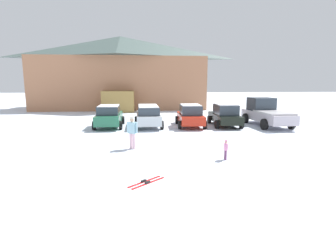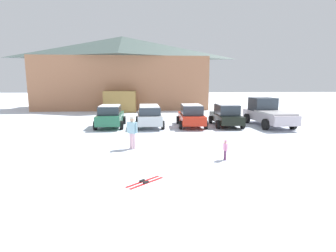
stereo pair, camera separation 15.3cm
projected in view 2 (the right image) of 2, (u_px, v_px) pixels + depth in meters
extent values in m
plane|color=silver|center=(166.00, 197.00, 7.84)|extent=(160.00, 160.00, 0.00)
cube|color=#A76F4D|center=(124.00, 83.00, 34.75)|extent=(21.24, 9.00, 6.46)
pyramid|color=#40514C|center=(123.00, 47.00, 33.98)|extent=(21.85, 9.62, 2.77)
cube|color=olive|center=(120.00, 102.00, 30.00)|extent=(3.64, 1.88, 2.40)
cube|color=#256748|center=(111.00, 118.00, 20.15)|extent=(1.88, 4.26, 0.69)
cube|color=#2D3842|center=(110.00, 110.00, 19.84)|extent=(1.61, 2.24, 0.61)
cube|color=white|center=(110.00, 106.00, 19.78)|extent=(1.50, 2.13, 0.06)
cylinder|color=black|center=(101.00, 120.00, 21.40)|extent=(0.24, 0.65, 0.64)
cylinder|color=black|center=(124.00, 120.00, 21.57)|extent=(0.24, 0.65, 0.64)
cylinder|color=black|center=(95.00, 125.00, 18.84)|extent=(0.24, 0.65, 0.64)
cylinder|color=black|center=(122.00, 125.00, 19.01)|extent=(0.24, 0.65, 0.64)
cube|color=silver|center=(149.00, 118.00, 20.23)|extent=(1.94, 4.43, 0.70)
cube|color=#2D3842|center=(149.00, 110.00, 20.04)|extent=(1.69, 3.37, 0.56)
cube|color=white|center=(149.00, 106.00, 19.98)|extent=(1.57, 3.20, 0.06)
cylinder|color=black|center=(137.00, 120.00, 21.51)|extent=(0.25, 0.65, 0.64)
cylinder|color=black|center=(160.00, 120.00, 21.70)|extent=(0.25, 0.65, 0.64)
cylinder|color=black|center=(137.00, 125.00, 18.86)|extent=(0.25, 0.65, 0.64)
cylinder|color=black|center=(163.00, 125.00, 19.06)|extent=(0.25, 0.65, 0.64)
cube|color=red|center=(191.00, 118.00, 20.34)|extent=(1.79, 4.15, 0.63)
cube|color=#2D3842|center=(192.00, 110.00, 20.03)|extent=(1.55, 2.17, 0.69)
cube|color=white|center=(192.00, 105.00, 19.97)|extent=(1.44, 2.06, 0.06)
cylinder|color=black|center=(178.00, 120.00, 21.61)|extent=(0.23, 0.64, 0.64)
cylinder|color=black|center=(200.00, 120.00, 21.69)|extent=(0.23, 0.64, 0.64)
cylinder|color=black|center=(181.00, 125.00, 19.10)|extent=(0.23, 0.64, 0.64)
cylinder|color=black|center=(206.00, 125.00, 19.17)|extent=(0.23, 0.64, 0.64)
cube|color=black|center=(226.00, 118.00, 20.54)|extent=(1.74, 4.10, 0.61)
cube|color=#2D3842|center=(227.00, 110.00, 20.22)|extent=(1.52, 2.14, 0.75)
cube|color=white|center=(227.00, 104.00, 20.15)|extent=(1.42, 2.03, 0.06)
cylinder|color=black|center=(210.00, 120.00, 21.79)|extent=(0.22, 0.64, 0.64)
cylinder|color=black|center=(232.00, 119.00, 21.89)|extent=(0.22, 0.64, 0.64)
cylinder|color=black|center=(218.00, 124.00, 19.28)|extent=(0.22, 0.64, 0.64)
cylinder|color=black|center=(243.00, 124.00, 19.39)|extent=(0.22, 0.64, 0.64)
cube|color=#BCB2BC|center=(269.00, 116.00, 20.44)|extent=(2.26, 5.49, 0.70)
cube|color=#2D3842|center=(263.00, 104.00, 21.35)|extent=(1.88, 1.83, 1.05)
cube|color=#BAB6B9|center=(275.00, 113.00, 19.45)|extent=(2.11, 3.08, 0.12)
cylinder|color=black|center=(247.00, 118.00, 21.95)|extent=(0.31, 0.81, 0.80)
cylinder|color=black|center=(271.00, 118.00, 22.20)|extent=(0.31, 0.81, 0.80)
cylinder|color=black|center=(265.00, 124.00, 18.79)|extent=(0.31, 0.81, 0.80)
cylinder|color=black|center=(293.00, 124.00, 19.04)|extent=(0.31, 0.81, 0.80)
cylinder|color=#6C3B62|center=(225.00, 155.00, 11.51)|extent=(0.08, 0.08, 0.44)
cylinder|color=#6C3B62|center=(225.00, 155.00, 11.60)|extent=(0.08, 0.08, 0.44)
cube|color=pink|center=(225.00, 147.00, 11.50)|extent=(0.15, 0.22, 0.31)
cylinder|color=pink|center=(226.00, 147.00, 11.36)|extent=(0.06, 0.06, 0.29)
cylinder|color=pink|center=(224.00, 146.00, 11.63)|extent=(0.06, 0.06, 0.29)
sphere|color=tan|center=(226.00, 142.00, 11.46)|extent=(0.11, 0.11, 0.11)
cylinder|color=pink|center=(226.00, 141.00, 11.45)|extent=(0.11, 0.11, 0.05)
cylinder|color=beige|center=(131.00, 141.00, 13.50)|extent=(0.15, 0.15, 0.82)
cylinder|color=beige|center=(134.00, 141.00, 13.43)|extent=(0.15, 0.15, 0.82)
cube|color=#98C5D5|center=(132.00, 128.00, 13.35)|extent=(0.47, 0.40, 0.58)
cylinder|color=#98C5D5|center=(128.00, 127.00, 13.45)|extent=(0.11, 0.11, 0.55)
cylinder|color=#98C5D5|center=(136.00, 128.00, 13.25)|extent=(0.11, 0.11, 0.55)
sphere|color=tan|center=(132.00, 120.00, 13.29)|extent=(0.21, 0.21, 0.21)
cylinder|color=beige|center=(132.00, 118.00, 13.27)|extent=(0.20, 0.20, 0.10)
cube|color=red|center=(143.00, 181.00, 9.05)|extent=(1.14, 1.06, 0.02)
cube|color=black|center=(142.00, 181.00, 9.01)|extent=(0.20, 0.20, 0.06)
cube|color=red|center=(147.00, 183.00, 8.92)|extent=(1.14, 1.06, 0.02)
cube|color=black|center=(146.00, 182.00, 8.87)|extent=(0.20, 0.20, 0.06)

